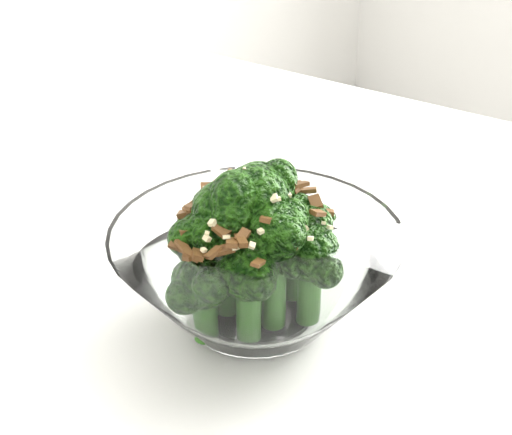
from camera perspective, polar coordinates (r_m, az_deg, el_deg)
broccoli_dish at (r=0.51m, az=-0.04°, el=-3.45°), size 0.19×0.19×0.12m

